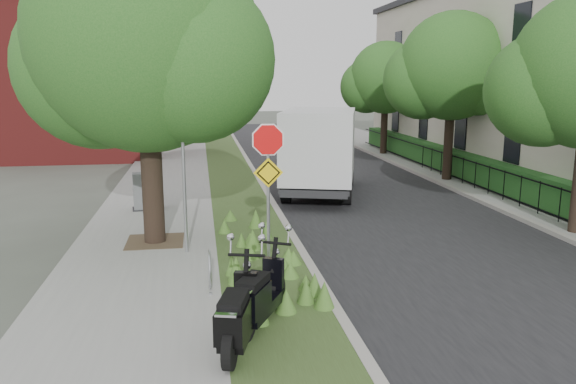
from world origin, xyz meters
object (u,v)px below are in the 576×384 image
(sign_assembly, at_px, (268,165))
(scooter_near, at_px, (237,323))
(scooter_far, at_px, (257,302))
(box_truck, at_px, (320,148))
(utility_cabinet, at_px, (146,192))

(sign_assembly, height_order, scooter_near, sign_assembly)
(scooter_near, bearing_deg, scooter_far, 63.17)
(scooter_near, xyz_separation_m, box_truck, (3.78, 11.69, 1.11))
(scooter_near, bearing_deg, utility_cabinet, 102.47)
(box_truck, height_order, utility_cabinet, box_truck)
(utility_cabinet, bearing_deg, scooter_far, -74.18)
(scooter_far, xyz_separation_m, utility_cabinet, (-2.55, 9.01, 0.09))
(scooter_far, relative_size, box_truck, 0.29)
(sign_assembly, distance_m, scooter_near, 4.38)
(scooter_far, height_order, box_truck, box_truck)
(sign_assembly, bearing_deg, scooter_near, -103.80)
(sign_assembly, xyz_separation_m, box_truck, (2.82, 7.79, -0.63))
(scooter_far, distance_m, utility_cabinet, 9.36)
(scooter_near, distance_m, utility_cabinet, 10.02)
(sign_assembly, height_order, box_truck, sign_assembly)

